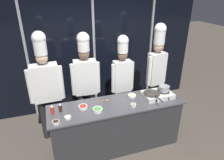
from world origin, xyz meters
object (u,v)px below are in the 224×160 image
(prep_bowl_chili_flakes, at_px, (83,107))
(serving_spoon_slotted, at_px, (105,100))
(squeeze_bottle_soy, at_px, (60,107))
(prep_bowl_soy_glaze, at_px, (56,122))
(chef_sous, at_px, (85,76))
(prep_bowl_ginger, at_px, (132,96))
(prep_bowl_bean_sprouts, at_px, (68,117))
(portable_stove, at_px, (157,95))
(stock_pot, at_px, (164,88))
(frying_pan, at_px, (152,92))
(squeeze_bottle_chili, at_px, (52,110))
(chef_line, at_px, (122,73))
(prep_bowl_mushrooms, at_px, (133,105))
(prep_bowl_scallions, at_px, (98,110))
(chef_head, at_px, (46,82))
(chef_pastry, at_px, (157,64))

(prep_bowl_chili_flakes, relative_size, serving_spoon_slotted, 0.55)
(squeeze_bottle_soy, relative_size, prep_bowl_soy_glaze, 1.41)
(chef_sous, bearing_deg, prep_bowl_ginger, 148.77)
(prep_bowl_bean_sprouts, bearing_deg, prep_bowl_chili_flakes, 36.73)
(portable_stove, bearing_deg, stock_pot, 0.12)
(prep_bowl_bean_sprouts, xyz_separation_m, chef_sous, (0.46, 0.86, 0.27))
(stock_pot, height_order, prep_bowl_chili_flakes, stock_pot)
(frying_pan, height_order, squeeze_bottle_chili, squeeze_bottle_chili)
(prep_bowl_soy_glaze, distance_m, prep_bowl_chili_flakes, 0.53)
(chef_line, bearing_deg, prep_bowl_mushrooms, 81.76)
(prep_bowl_scallions, bearing_deg, prep_bowl_mushrooms, -4.09)
(serving_spoon_slotted, bearing_deg, squeeze_bottle_soy, -173.36)
(chef_head, bearing_deg, chef_sous, -177.55)
(squeeze_bottle_soy, xyz_separation_m, serving_spoon_slotted, (0.78, 0.09, -0.07))
(portable_stove, xyz_separation_m, prep_bowl_scallions, (-1.16, -0.11, -0.01))
(prep_bowl_soy_glaze, bearing_deg, chef_pastry, 21.59)
(prep_bowl_soy_glaze, xyz_separation_m, chef_line, (1.38, 0.87, 0.25))
(portable_stove, height_order, prep_bowl_soy_glaze, portable_stove)
(frying_pan, relative_size, prep_bowl_ginger, 3.53)
(portable_stove, xyz_separation_m, squeeze_bottle_soy, (-1.74, 0.07, 0.03))
(stock_pot, relative_size, chef_pastry, 0.10)
(squeeze_bottle_chili, bearing_deg, prep_bowl_soy_glaze, -83.19)
(prep_bowl_soy_glaze, relative_size, prep_bowl_scallions, 0.68)
(stock_pot, height_order, prep_bowl_ginger, stock_pot)
(prep_bowl_bean_sprouts, height_order, chef_pastry, chef_pastry)
(portable_stove, relative_size, stock_pot, 2.50)
(squeeze_bottle_soy, xyz_separation_m, prep_bowl_soy_glaze, (-0.10, -0.30, -0.05))
(prep_bowl_bean_sprouts, bearing_deg, stock_pot, 5.19)
(prep_bowl_soy_glaze, bearing_deg, chef_head, 95.76)
(chef_head, distance_m, chef_pastry, 2.23)
(prep_bowl_soy_glaze, bearing_deg, portable_stove, 7.05)
(squeeze_bottle_chili, distance_m, prep_bowl_soy_glaze, 0.27)
(prep_bowl_soy_glaze, xyz_separation_m, prep_bowl_bean_sprouts, (0.18, 0.07, -0.00))
(prep_bowl_bean_sprouts, height_order, serving_spoon_slotted, prep_bowl_bean_sprouts)
(squeeze_bottle_soy, xyz_separation_m, chef_line, (1.29, 0.57, 0.20))
(prep_bowl_soy_glaze, relative_size, prep_bowl_bean_sprouts, 1.09)
(stock_pot, relative_size, squeeze_bottle_chili, 1.23)
(prep_bowl_ginger, bearing_deg, chef_head, 161.58)
(squeeze_bottle_chili, height_order, prep_bowl_mushrooms, squeeze_bottle_chili)
(squeeze_bottle_soy, bearing_deg, prep_bowl_bean_sprouts, -69.54)
(chef_sous, distance_m, chef_pastry, 1.50)
(serving_spoon_slotted, xyz_separation_m, chef_line, (0.50, 0.48, 0.26))
(stock_pot, distance_m, chef_sous, 1.49)
(frying_pan, height_order, prep_bowl_chili_flakes, frying_pan)
(frying_pan, relative_size, serving_spoon_slotted, 1.89)
(prep_bowl_mushrooms, bearing_deg, prep_bowl_chili_flakes, 166.24)
(portable_stove, relative_size, chef_line, 0.28)
(prep_bowl_ginger, bearing_deg, chef_line, 91.26)
(squeeze_bottle_soy, distance_m, prep_bowl_scallions, 0.60)
(prep_bowl_ginger, xyz_separation_m, prep_bowl_scallions, (-0.72, -0.27, 0.01))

